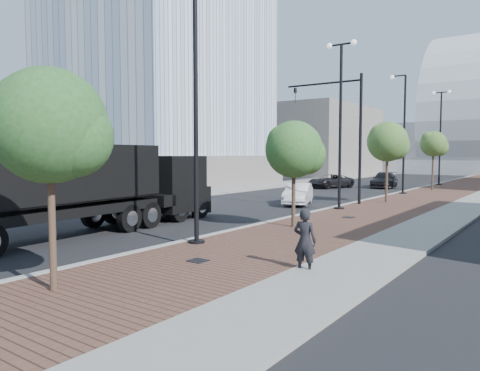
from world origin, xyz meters
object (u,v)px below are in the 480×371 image
Objects in this scene: dark_car_mid at (330,181)px; white_sedan at (298,194)px; dump_truck at (119,193)px; pedestrian at (305,241)px.

white_sedan is at bearing -50.49° from dark_car_mid.
dump_truck is at bearing -62.20° from dark_car_mid.
dump_truck is at bearing -119.02° from white_sedan.
white_sedan is 16.48m from pedestrian.
dark_car_mid is at bearing -72.05° from pedestrian.
dump_truck is 10.10m from pedestrian.
dump_truck reaches higher than pedestrian.
dump_truck reaches higher than white_sedan.
white_sedan reaches higher than dark_car_mid.
white_sedan is 14.67m from dark_car_mid.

